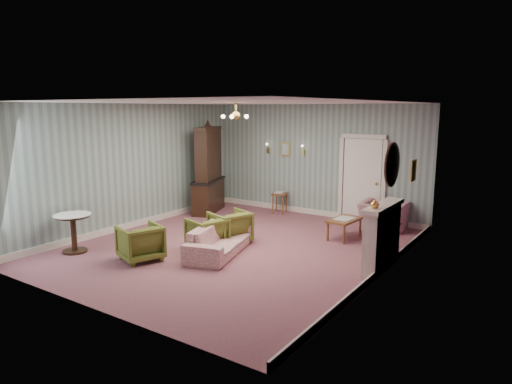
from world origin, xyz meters
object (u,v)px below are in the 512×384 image
Objects in this scene: dresser at (208,167)px; pedestal_table at (74,233)px; sofa_chintz at (220,234)px; coffee_table at (344,228)px; olive_chair_a at (140,241)px; olive_chair_b at (207,231)px; wingback_chair at (383,211)px; side_table_black at (389,237)px; olive_chair_c at (230,225)px; fireplace at (382,236)px.

dresser is 3.18× the size of pedestal_table.
sofa_chintz is 2.80m from coffee_table.
olive_chair_a reaches higher than olive_chair_b.
sofa_chintz is 2.88m from pedestal_table.
olive_chair_b is at bearing 52.16° from wingback_chair.
pedestal_table is (0.11, -4.25, -0.84)m from dresser.
dresser is at bearing -137.97° from olive_chair_a.
side_table_black is at bearing 110.44° from wingback_chair.
dresser reaches higher than olive_chair_c.
coffee_table is (2.58, 3.45, -0.15)m from olive_chair_a.
coffee_table is at bearing 43.69° from pedestal_table.
wingback_chair is 0.41× the size of dresser.
olive_chair_b is at bearing 61.02° from sofa_chintz.
coffee_table is at bearing 152.57° from olive_chair_c.
wingback_chair is at bearing 48.56° from pedestal_table.
side_table_black is at bearing -28.57° from dresser.
olive_chair_b is 2.60m from pedestal_table.
fireplace is (3.31, 0.80, 0.23)m from olive_chair_b.
olive_chair_c is 0.85× the size of coffee_table.
fireplace is 1.82× the size of pedestal_table.
pedestal_table is at bearing -33.75° from olive_chair_b.
olive_chair_a is 1.05× the size of olive_chair_b.
olive_chair_a is at bearing 15.40° from pedestal_table.
dresser reaches higher than pedestal_table.
sofa_chintz reaches higher than side_table_black.
olive_chair_b is 0.43m from sofa_chintz.
wingback_chair reaches higher than olive_chair_b.
pedestal_table is (-2.00, -1.65, 0.03)m from olive_chair_b.
wingback_chair is 1.80× the size of side_table_black.
olive_chair_c is at bearing 5.83° from sofa_chintz.
dresser reaches higher than olive_chair_b.
fireplace is (3.87, 2.06, 0.21)m from olive_chair_a.
olive_chair_c is 3.23m from side_table_black.
dresser is at bearing 172.12° from side_table_black.
olive_chair_b is 0.58m from olive_chair_c.
olive_chair_c is 3.09m from pedestal_table.
olive_chair_a is 0.30× the size of dresser.
wingback_chair is 1.31m from coffee_table.
fireplace reaches higher than pedestal_table.
sofa_chintz is at bearing 57.72° from wingback_chair.
olive_chair_c is at bearing -178.62° from olive_chair_b.
olive_chair_c is at bearing -155.94° from side_table_black.
wingback_chair is at bearing 69.89° from coffee_table.
wingback_chair reaches higher than coffee_table.
fireplace is at bearing -78.94° from side_table_black.
olive_chair_a is 0.96× the size of pedestal_table.
pedestal_table is (-5.10, -3.53, 0.10)m from side_table_black.
olive_chair_b is 0.91× the size of pedestal_table.
sofa_chintz reaches higher than olive_chair_a.
pedestal_table is (-5.31, -2.45, -0.20)m from fireplace.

